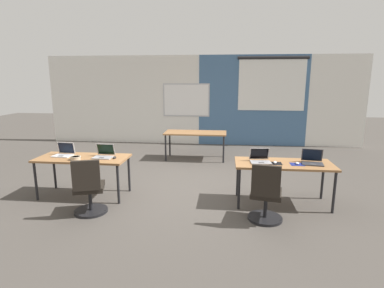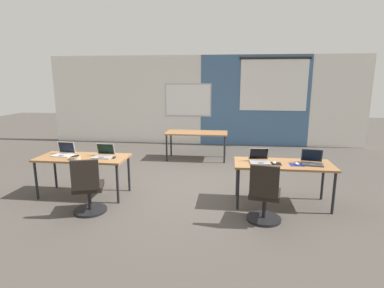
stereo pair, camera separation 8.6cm
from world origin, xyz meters
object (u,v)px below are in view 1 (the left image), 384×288
Objects in this scene: mouse_near_left_inner at (115,158)px; mouse_near_right_end at (297,163)px; desk_near_right at (284,166)px; laptop_near_right_end at (312,161)px; laptop_near_left_inner at (104,154)px; snack_bowl at (75,158)px; laptop_near_left_end at (64,153)px; mouse_near_right_inner at (275,162)px; chair_near_right_inner at (266,198)px; desk_near_left at (83,160)px; desk_far_center at (195,134)px; laptop_near_right_inner at (260,159)px; chair_near_left_inner at (89,191)px.

mouse_near_left_inner is 1.01× the size of mouse_near_right_end.
laptop_near_right_end is (0.46, 0.01, 0.11)m from desk_near_right.
snack_bowl is at bearing -150.62° from laptop_near_left_inner.
mouse_near_left_inner is (-2.90, -0.03, 0.08)m from desk_near_right.
laptop_near_left_inner is 3.32× the size of mouse_near_left_inner.
mouse_near_right_end is (4.09, -0.14, -0.03)m from laptop_near_left_end.
chair_near_right_inner is at bearing -107.96° from mouse_near_right_inner.
laptop_near_left_end reaches higher than desk_near_right.
mouse_near_left_inner is at bearing -170.91° from laptop_near_right_end.
desk_far_center is at bearing 57.99° from desk_near_left.
laptop_near_left_inner reaches higher than snack_bowl.
mouse_near_left_inner is 2.65m from chair_near_right_inner.
desk_near_right is at bearing 3.31° from laptop_near_left_end.
laptop_near_right_inner is (1.36, -2.79, 0.11)m from desk_far_center.
laptop_near_left_end reaches higher than snack_bowl.
mouse_near_left_inner is (0.60, -0.03, 0.08)m from desk_near_left.
snack_bowl reaches higher than desk_far_center.
mouse_near_left_inner is at bearing 179.44° from mouse_near_right_inner.
chair_near_left_inner is (-1.32, -3.55, -0.28)m from desk_far_center.
chair_near_right_inner is at bearing -93.69° from laptop_near_right_inner.
laptop_near_left_end reaches higher than mouse_near_right_end.
laptop_near_left_end is 0.38× the size of chair_near_right_inner.
mouse_near_right_inner is at bearing 176.02° from chair_near_left_inner.
snack_bowl is (-3.15, -0.19, -0.01)m from laptop_near_right_inner.
desk_near_left is 0.21m from snack_bowl.
chair_near_left_inner is 2.81m from laptop_near_right_inner.
mouse_near_left_inner is 3.10m from mouse_near_right_end.
laptop_near_left_inner is 0.23m from mouse_near_left_inner.
laptop_near_left_inner is at bearing 27.88° from snack_bowl.
mouse_near_right_end is at bearing -13.32° from laptop_near_right_inner.
chair_near_right_inner is at bearing -130.24° from laptop_near_right_end.
desk_near_right is at bearing 0.78° from laptop_near_left_inner.
mouse_near_right_end is (0.20, -0.08, 0.08)m from desk_near_right.
desk_far_center is 4.34× the size of laptop_near_right_end.
laptop_near_right_end is (0.84, -0.00, 0.00)m from laptop_near_right_inner.
desk_far_center is 14.77× the size of mouse_near_right_inner.
mouse_near_right_end is at bearing -3.26° from mouse_near_right_inner.
mouse_near_right_inner is at bearing -165.70° from laptop_near_right_end.
chair_near_right_inner is 2.49× the size of laptop_near_right_end.
laptop_near_left_inner reaches higher than laptop_near_right_inner.
laptop_near_left_inner is 2.88m from chair_near_right_inner.
snack_bowl reaches higher than mouse_near_right_end.
mouse_near_right_inner is (2.75, -0.03, 0.00)m from mouse_near_left_inner.
laptop_near_left_inner is at bearing 178.03° from mouse_near_right_end.
laptop_near_left_end is (-0.82, 0.82, 0.39)m from chair_near_left_inner.
snack_bowl is at bearing -120.97° from desk_far_center.
laptop_near_left_end is (-2.14, -2.73, 0.11)m from desk_far_center.
laptop_near_left_inner is at bearing -116.42° from desk_far_center.
desk_far_center is 15.72× the size of mouse_near_left_inner.
laptop_near_left_inner reaches higher than mouse_near_left_inner.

